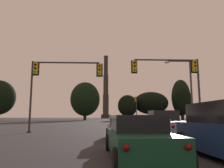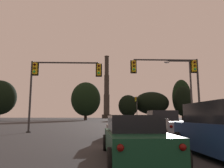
{
  "view_description": "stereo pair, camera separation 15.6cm",
  "coord_description": "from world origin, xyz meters",
  "px_view_note": "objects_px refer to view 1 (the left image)",
  "views": [
    {
      "loc": [
        -1.27,
        -0.52,
        1.38
      ],
      "look_at": [
        0.0,
        32.86,
        6.38
      ],
      "focal_mm": 35.0,
      "sensor_mm": 36.0,
      "label": 1
    },
    {
      "loc": [
        -1.12,
        -0.53,
        1.38
      ],
      "look_at": [
        0.0,
        32.86,
        6.38
      ],
      "focal_mm": 35.0,
      "sensor_mm": 36.0,
      "label": 2
    }
  ],
  "objects_px": {
    "traffic_light_far_right": "(136,105)",
    "smokestack": "(106,93)",
    "sedan_center_lane_second": "(138,138)",
    "traffic_light_overhead_right": "(177,75)",
    "street_lamp": "(187,86)",
    "traffic_light_overhead_left": "(56,77)",
    "pickup_truck_right_lane_front": "(170,125)",
    "hatchback_center_lane_front": "(123,129)"
  },
  "relations": [
    {
      "from": "pickup_truck_right_lane_front",
      "to": "street_lamp",
      "type": "height_order",
      "value": "street_lamp"
    },
    {
      "from": "traffic_light_far_right",
      "to": "smokestack",
      "type": "relative_size",
      "value": 0.13
    },
    {
      "from": "traffic_light_overhead_right",
      "to": "street_lamp",
      "type": "height_order",
      "value": "street_lamp"
    },
    {
      "from": "sedan_center_lane_second",
      "to": "street_lamp",
      "type": "height_order",
      "value": "street_lamp"
    },
    {
      "from": "pickup_truck_right_lane_front",
      "to": "street_lamp",
      "type": "distance_m",
      "value": 11.04
    },
    {
      "from": "traffic_light_far_right",
      "to": "traffic_light_overhead_right",
      "type": "height_order",
      "value": "traffic_light_overhead_right"
    },
    {
      "from": "pickup_truck_right_lane_front",
      "to": "smokestack",
      "type": "bearing_deg",
      "value": 89.5
    },
    {
      "from": "hatchback_center_lane_front",
      "to": "street_lamp",
      "type": "relative_size",
      "value": 0.53
    },
    {
      "from": "traffic_light_far_right",
      "to": "pickup_truck_right_lane_front",
      "type": "bearing_deg",
      "value": -95.35
    },
    {
      "from": "hatchback_center_lane_front",
      "to": "pickup_truck_right_lane_front",
      "type": "relative_size",
      "value": 0.74
    },
    {
      "from": "hatchback_center_lane_front",
      "to": "sedan_center_lane_second",
      "type": "bearing_deg",
      "value": -90.52
    },
    {
      "from": "traffic_light_far_right",
      "to": "street_lamp",
      "type": "xyz_separation_m",
      "value": [
        0.98,
        -32.13,
        0.58
      ]
    },
    {
      "from": "sedan_center_lane_second",
      "to": "hatchback_center_lane_front",
      "type": "height_order",
      "value": "hatchback_center_lane_front"
    },
    {
      "from": "hatchback_center_lane_front",
      "to": "traffic_light_far_right",
      "type": "bearing_deg",
      "value": 79.88
    },
    {
      "from": "traffic_light_overhead_right",
      "to": "traffic_light_far_right",
      "type": "bearing_deg",
      "value": 87.54
    },
    {
      "from": "traffic_light_overhead_left",
      "to": "smokestack",
      "type": "distance_m",
      "value": 152.94
    },
    {
      "from": "sedan_center_lane_second",
      "to": "traffic_light_far_right",
      "type": "relative_size",
      "value": 0.73
    },
    {
      "from": "traffic_light_overhead_left",
      "to": "traffic_light_far_right",
      "type": "bearing_deg",
      "value": 70.78
    },
    {
      "from": "sedan_center_lane_second",
      "to": "traffic_light_overhead_right",
      "type": "distance_m",
      "value": 14.09
    },
    {
      "from": "traffic_light_far_right",
      "to": "traffic_light_overhead_left",
      "type": "bearing_deg",
      "value": -109.22
    },
    {
      "from": "street_lamp",
      "to": "traffic_light_overhead_right",
      "type": "bearing_deg",
      "value": -121.19
    },
    {
      "from": "street_lamp",
      "to": "pickup_truck_right_lane_front",
      "type": "bearing_deg",
      "value": -118.08
    },
    {
      "from": "traffic_light_overhead_left",
      "to": "traffic_light_overhead_right",
      "type": "xyz_separation_m",
      "value": [
        11.09,
        -0.02,
        0.25
      ]
    },
    {
      "from": "traffic_light_overhead_right",
      "to": "sedan_center_lane_second",
      "type": "bearing_deg",
      "value": -114.71
    },
    {
      "from": "sedan_center_lane_second",
      "to": "traffic_light_far_right",
      "type": "xyz_separation_m",
      "value": [
        7.14,
        48.46,
        3.56
      ]
    },
    {
      "from": "hatchback_center_lane_front",
      "to": "traffic_light_overhead_right",
      "type": "relative_size",
      "value": 0.61
    },
    {
      "from": "sedan_center_lane_second",
      "to": "traffic_light_overhead_left",
      "type": "height_order",
      "value": "traffic_light_overhead_left"
    },
    {
      "from": "sedan_center_lane_second",
      "to": "traffic_light_far_right",
      "type": "height_order",
      "value": "traffic_light_far_right"
    },
    {
      "from": "sedan_center_lane_second",
      "to": "traffic_light_overhead_right",
      "type": "bearing_deg",
      "value": 63.35
    },
    {
      "from": "traffic_light_overhead_right",
      "to": "smokestack",
      "type": "relative_size",
      "value": 0.13
    },
    {
      "from": "hatchback_center_lane_front",
      "to": "smokestack",
      "type": "relative_size",
      "value": 0.08
    },
    {
      "from": "pickup_truck_right_lane_front",
      "to": "smokestack",
      "type": "relative_size",
      "value": 0.11
    },
    {
      "from": "traffic_light_overhead_right",
      "to": "street_lamp",
      "type": "bearing_deg",
      "value": 58.81
    },
    {
      "from": "traffic_light_overhead_left",
      "to": "street_lamp",
      "type": "relative_size",
      "value": 0.85
    },
    {
      "from": "sedan_center_lane_second",
      "to": "smokestack",
      "type": "bearing_deg",
      "value": 87.88
    },
    {
      "from": "traffic_light_overhead_left",
      "to": "traffic_light_far_right",
      "type": "height_order",
      "value": "traffic_light_far_right"
    },
    {
      "from": "sedan_center_lane_second",
      "to": "traffic_light_overhead_left",
      "type": "bearing_deg",
      "value": 112.47
    },
    {
      "from": "traffic_light_far_right",
      "to": "smokestack",
      "type": "xyz_separation_m",
      "value": [
        -6.62,
        115.8,
        15.39
      ]
    },
    {
      "from": "sedan_center_lane_second",
      "to": "pickup_truck_right_lane_front",
      "type": "xyz_separation_m",
      "value": [
        3.28,
        7.26,
        0.14
      ]
    },
    {
      "from": "sedan_center_lane_second",
      "to": "traffic_light_overhead_left",
      "type": "xyz_separation_m",
      "value": [
        -5.51,
        12.15,
        4.24
      ]
    },
    {
      "from": "hatchback_center_lane_front",
      "to": "pickup_truck_right_lane_front",
      "type": "height_order",
      "value": "pickup_truck_right_lane_front"
    },
    {
      "from": "traffic_light_overhead_left",
      "to": "hatchback_center_lane_front",
      "type": "bearing_deg",
      "value": -48.53
    }
  ]
}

